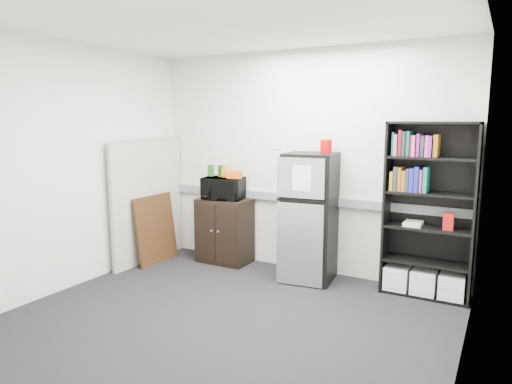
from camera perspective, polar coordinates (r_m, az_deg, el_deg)
floor at (r=4.47m, az=-3.79°, el=-15.67°), size 4.00×4.00×0.00m
wall_back at (r=5.64m, az=5.77°, el=3.72°), size 4.00×0.02×2.70m
wall_right at (r=3.45m, az=25.10°, el=-0.45°), size 0.02×3.50×2.70m
wall_left at (r=5.44m, az=-21.96°, el=2.93°), size 0.02×3.50×2.70m
ceiling at (r=4.15m, az=-4.20°, el=20.59°), size 4.00×3.50×0.02m
electrical_raceway at (r=5.67m, az=5.57°, el=-0.83°), size 3.92×0.05×0.10m
wall_note at (r=5.76m, az=2.56°, el=5.87°), size 0.14×0.00×0.10m
bookshelf at (r=5.11m, az=20.80°, el=-2.33°), size 0.90×0.34×1.85m
cubicle_partition at (r=6.18m, az=-13.30°, el=-1.04°), size 0.06×1.30×1.62m
cabinet at (r=6.03m, az=-3.96°, el=-4.83°), size 0.68×0.45×0.85m
microwave at (r=5.91m, az=-4.11°, el=0.46°), size 0.57×0.44×0.28m
snack_box_a at (r=6.03m, az=-5.66°, el=2.69°), size 0.07×0.05×0.15m
snack_box_b at (r=5.94m, az=-4.36°, el=2.61°), size 0.08×0.06×0.15m
snack_box_c at (r=5.91m, az=-3.97°, el=2.54°), size 0.07×0.05×0.14m
snack_bag at (r=5.78m, az=-2.71°, el=2.20°), size 0.20×0.15×0.10m
refrigerator at (r=5.33m, az=6.72°, el=-3.17°), size 0.62×0.65×1.49m
coffee_can at (r=5.29m, az=8.76°, el=5.89°), size 0.14×0.14×0.19m
framed_poster at (r=6.15m, az=-12.39°, el=-4.53°), size 0.15×0.69×0.89m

